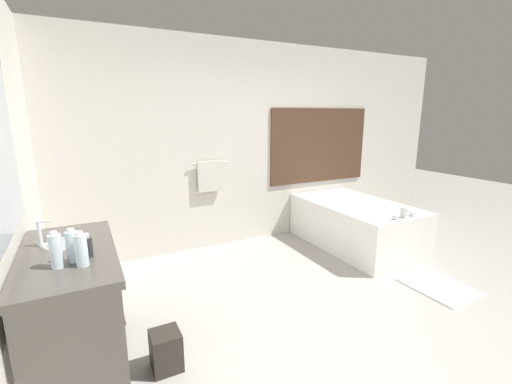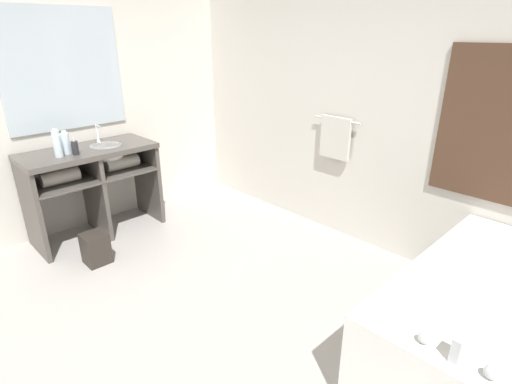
% 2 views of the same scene
% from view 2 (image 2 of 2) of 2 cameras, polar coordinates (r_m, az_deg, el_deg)
% --- Properties ---
extents(ground_plane, '(16.00, 16.00, 0.00)m').
position_cam_2_polar(ground_plane, '(2.83, -12.75, -21.57)').
color(ground_plane, '#A8A39E').
rests_on(ground_plane, ground).
extents(wall_back_with_blinds, '(7.40, 0.13, 2.70)m').
position_cam_2_polar(wall_back_with_blinds, '(3.70, 16.93, 12.16)').
color(wall_back_with_blinds, silver).
rests_on(wall_back_with_blinds, ground_plane).
extents(wall_left_with_mirror, '(0.08, 7.40, 2.70)m').
position_cam_2_polar(wall_left_with_mirror, '(4.21, -31.02, 11.23)').
color(wall_left_with_mirror, silver).
rests_on(wall_left_with_mirror, ground_plane).
extents(vanity_counter, '(0.58, 1.20, 0.89)m').
position_cam_2_polar(vanity_counter, '(4.19, -22.19, 2.34)').
color(vanity_counter, '#4C4742').
rests_on(vanity_counter, ground_plane).
extents(sink_faucet, '(0.09, 0.04, 0.18)m').
position_cam_2_polar(sink_faucet, '(4.30, -21.69, 7.76)').
color(sink_faucet, silver).
rests_on(sink_faucet, vanity_counter).
extents(bathtub, '(1.00, 1.71, 0.72)m').
position_cam_2_polar(bathtub, '(2.83, 31.19, -16.03)').
color(bathtub, white).
rests_on(bathtub, ground_plane).
extents(water_bottle_1, '(0.07, 0.07, 0.21)m').
position_cam_2_polar(water_bottle_1, '(3.92, -26.49, 5.92)').
color(water_bottle_1, silver).
rests_on(water_bottle_1, vanity_counter).
extents(water_bottle_2, '(0.07, 0.07, 0.22)m').
position_cam_2_polar(water_bottle_2, '(4.05, -26.58, 6.44)').
color(water_bottle_2, silver).
rests_on(water_bottle_2, vanity_counter).
extents(water_bottle_3, '(0.07, 0.07, 0.21)m').
position_cam_2_polar(water_bottle_3, '(3.99, -25.52, 6.32)').
color(water_bottle_3, silver).
rests_on(water_bottle_3, vanity_counter).
extents(soap_dispenser, '(0.06, 0.06, 0.15)m').
position_cam_2_polar(soap_dispenser, '(3.94, -24.45, 5.80)').
color(soap_dispenser, '#28282D').
rests_on(soap_dispenser, vanity_counter).
extents(waste_bin, '(0.20, 0.20, 0.28)m').
position_cam_2_polar(waste_bin, '(3.83, -21.92, -7.47)').
color(waste_bin, '#2D2823').
rests_on(waste_bin, ground_plane).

